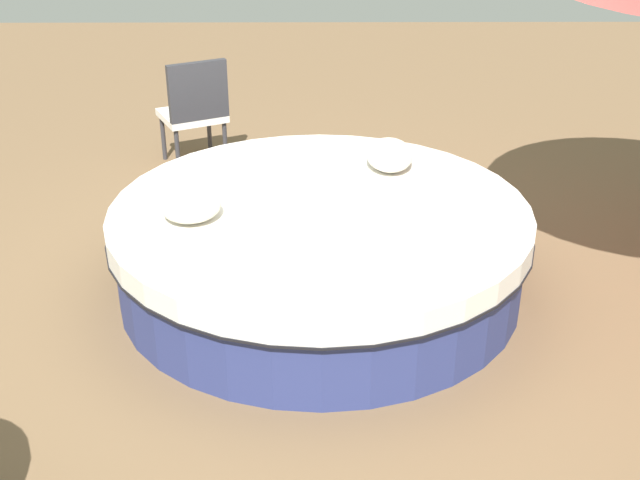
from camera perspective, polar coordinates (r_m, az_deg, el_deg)
The scene contains 5 objects.
ground_plane at distance 5.49m, azimuth -0.00°, elevation -3.27°, with size 16.00×16.00×0.00m, color brown.
round_bed at distance 5.34m, azimuth -0.00°, elevation -0.49°, with size 2.71×2.71×0.59m.
throw_pillow_0 at distance 5.80m, azimuth 4.86°, elevation 5.94°, with size 0.46×0.33×0.20m, color silver.
throw_pillow_1 at distance 5.11m, azimuth -8.98°, elevation 2.37°, with size 0.40×0.37×0.16m, color beige.
patio_chair at distance 7.29m, azimuth -8.71°, elevation 9.17°, with size 0.68×0.69×0.98m.
Camera 1 is at (-4.72, 0.03, 2.79)m, focal length 45.93 mm.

